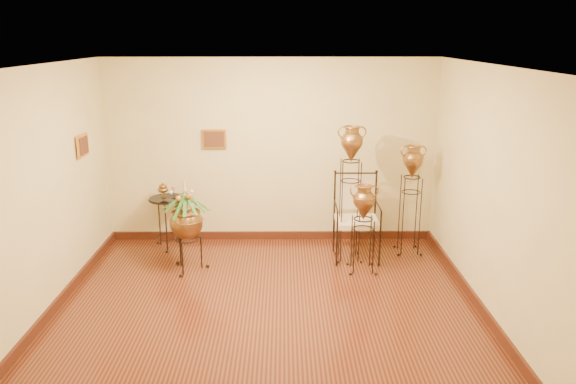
{
  "coord_description": "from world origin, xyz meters",
  "views": [
    {
      "loc": [
        0.19,
        -5.85,
        3.11
      ],
      "look_at": [
        0.25,
        1.3,
        1.1
      ],
      "focal_mm": 35.0,
      "sensor_mm": 36.0,
      "label": 1
    }
  ],
  "objects_px": {
    "planter_urn": "(186,219)",
    "armchair": "(357,218)",
    "side_table": "(168,221)",
    "amphora_tall": "(350,192)",
    "amphora_mid": "(411,199)"
  },
  "relations": [
    {
      "from": "amphora_tall",
      "to": "amphora_mid",
      "type": "bearing_deg",
      "value": 15.93
    },
    {
      "from": "amphora_tall",
      "to": "side_table",
      "type": "distance_m",
      "value": 2.77
    },
    {
      "from": "side_table",
      "to": "armchair",
      "type": "bearing_deg",
      "value": -9.98
    },
    {
      "from": "amphora_mid",
      "to": "side_table",
      "type": "height_order",
      "value": "amphora_mid"
    },
    {
      "from": "armchair",
      "to": "side_table",
      "type": "height_order",
      "value": "armchair"
    },
    {
      "from": "amphora_tall",
      "to": "side_table",
      "type": "relative_size",
      "value": 1.98
    },
    {
      "from": "amphora_mid",
      "to": "planter_urn",
      "type": "relative_size",
      "value": 1.24
    },
    {
      "from": "amphora_tall",
      "to": "amphora_mid",
      "type": "height_order",
      "value": "amphora_tall"
    },
    {
      "from": "planter_urn",
      "to": "armchair",
      "type": "relative_size",
      "value": 1.07
    },
    {
      "from": "side_table",
      "to": "amphora_tall",
      "type": "bearing_deg",
      "value": -10.3
    },
    {
      "from": "planter_urn",
      "to": "armchair",
      "type": "height_order",
      "value": "planter_urn"
    },
    {
      "from": "armchair",
      "to": "planter_urn",
      "type": "bearing_deg",
      "value": -170.36
    },
    {
      "from": "amphora_mid",
      "to": "armchair",
      "type": "distance_m",
      "value": 0.88
    },
    {
      "from": "amphora_mid",
      "to": "armchair",
      "type": "height_order",
      "value": "amphora_mid"
    },
    {
      "from": "planter_urn",
      "to": "armchair",
      "type": "bearing_deg",
      "value": 9.08
    }
  ]
}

